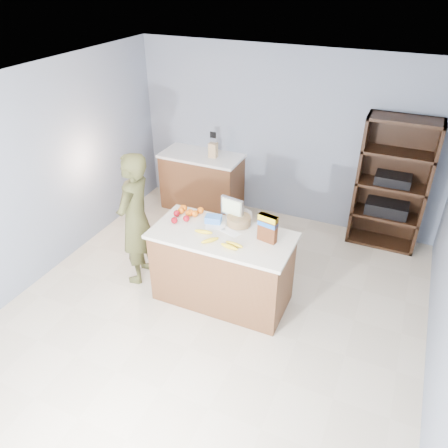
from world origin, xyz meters
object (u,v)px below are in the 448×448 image
at_px(person, 136,219).
at_px(cereal_box, 268,226).
at_px(tv, 232,208).
at_px(shelving_unit, 392,186).
at_px(counter_peninsula, 222,270).

bearing_deg(person, cereal_box, 87.53).
height_order(person, tv, person).
distance_m(shelving_unit, tv, 2.35).
height_order(shelving_unit, cereal_box, shelving_unit).
xyz_separation_m(counter_peninsula, shelving_unit, (1.55, 2.05, 0.45)).
bearing_deg(counter_peninsula, tv, 93.38).
relative_size(shelving_unit, cereal_box, 5.82).
bearing_deg(shelving_unit, counter_peninsula, -127.11).
bearing_deg(cereal_box, shelving_unit, 61.67).
bearing_deg(tv, cereal_box, -25.51).
distance_m(person, cereal_box, 1.61).
distance_m(counter_peninsula, shelving_unit, 2.61).
height_order(shelving_unit, person, shelving_unit).
bearing_deg(person, shelving_unit, 122.07).
height_order(counter_peninsula, tv, tv).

